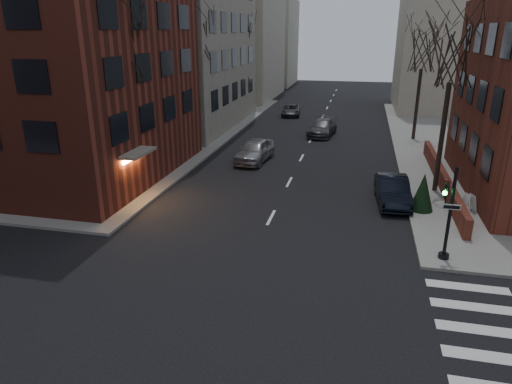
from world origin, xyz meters
TOP-DOWN VIEW (x-y plane):
  - ground at (0.00, 0.00)m, footprint 160.00×160.00m
  - sidewalk_far_left at (-29.00, 30.00)m, footprint 44.00×44.00m
  - building_left_brick at (-15.50, 16.50)m, footprint 15.00×15.00m
  - low_wall_right at (9.30, 19.00)m, footprint 0.35×16.00m
  - building_distant_la at (-15.00, 55.00)m, footprint 14.00×16.00m
  - building_distant_ra at (15.00, 50.00)m, footprint 14.00×14.00m
  - building_distant_lb at (-13.00, 72.00)m, footprint 10.00×12.00m
  - traffic_signal at (7.94, 8.99)m, footprint 0.76×0.44m
  - tree_left_a at (-8.80, 14.00)m, footprint 4.18×4.18m
  - tree_left_b at (-8.80, 26.00)m, footprint 4.40×4.40m
  - tree_left_c at (-8.80, 40.00)m, footprint 3.96×3.96m
  - tree_right_a at (8.80, 18.00)m, footprint 3.96×3.96m
  - tree_right_b at (8.80, 32.00)m, footprint 3.74×3.74m
  - streetlamp_near at (-8.20, 22.00)m, footprint 0.36×0.36m
  - streetlamp_far at (-8.20, 42.00)m, footprint 0.36×0.36m
  - parked_sedan at (6.20, 15.55)m, footprint 1.97×4.73m
  - car_lane_silver at (-3.26, 22.25)m, footprint 2.46×5.02m
  - car_lane_gray at (0.80, 32.17)m, footprint 2.66×5.24m
  - car_lane_far at (-3.60, 41.72)m, footprint 2.44×4.53m
  - sandwich_board at (10.10, 14.93)m, footprint 0.58×0.68m
  - evergreen_shrub at (7.65, 14.47)m, footprint 1.23×1.23m

SIDE VIEW (x-z plane):
  - ground at x=0.00m, z-range 0.00..0.00m
  - sidewalk_far_left at x=-29.00m, z-range 0.00..0.15m
  - car_lane_far at x=-3.60m, z-range 0.00..1.21m
  - sandwich_board at x=10.10m, z-range 0.15..1.08m
  - low_wall_right at x=9.30m, z-range 0.15..1.15m
  - car_lane_gray at x=0.80m, z-range 0.00..1.46m
  - parked_sedan at x=6.20m, z-range 0.00..1.52m
  - car_lane_silver at x=-3.26m, z-range 0.00..1.65m
  - evergreen_shrub at x=7.65m, z-range 0.15..2.19m
  - traffic_signal at x=7.94m, z-range -0.09..3.91m
  - streetlamp_near at x=-8.20m, z-range 1.10..7.38m
  - streetlamp_far at x=-8.20m, z-range 1.10..7.38m
  - building_distant_lb at x=-13.00m, z-range 0.00..14.00m
  - tree_right_b at x=8.80m, z-range 3.00..12.18m
  - building_distant_ra at x=15.00m, z-range 0.00..16.00m
  - tree_left_c at x=-8.80m, z-range 3.17..12.89m
  - tree_right_a at x=8.80m, z-range 3.17..12.89m
  - tree_left_a at x=-8.80m, z-range 3.34..13.60m
  - tree_left_b at x=-8.80m, z-range 3.51..14.31m
  - building_left_brick at x=-15.50m, z-range 0.00..18.00m
  - building_distant_la at x=-15.00m, z-range 0.00..18.00m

